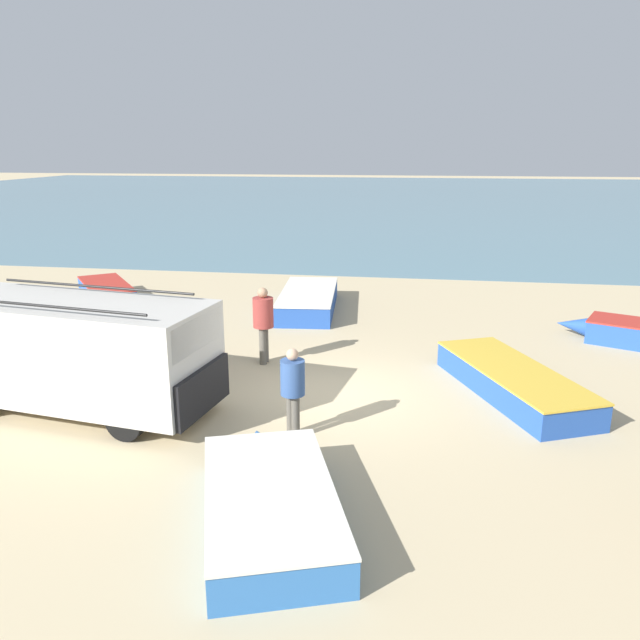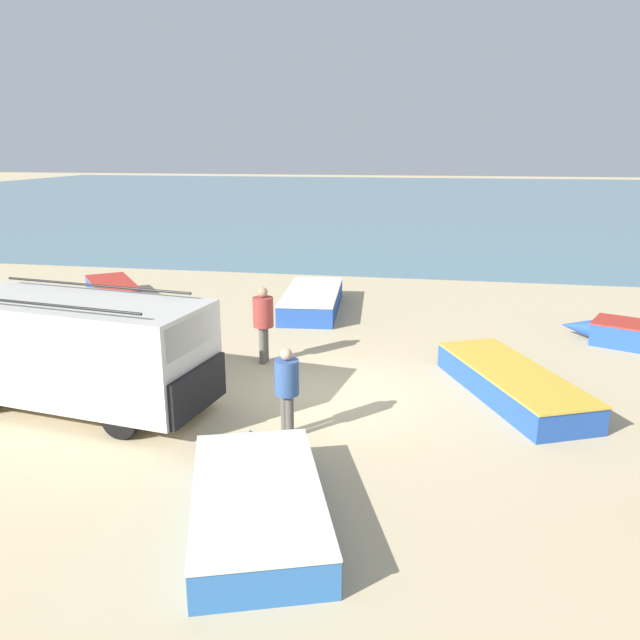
{
  "view_description": "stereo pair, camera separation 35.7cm",
  "coord_description": "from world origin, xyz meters",
  "px_view_note": "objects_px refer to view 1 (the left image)",
  "views": [
    {
      "loc": [
        1.61,
        -11.72,
        4.9
      ],
      "look_at": [
        -0.59,
        2.07,
        1.0
      ],
      "focal_mm": 35.0,
      "sensor_mm": 36.0,
      "label": 1
    },
    {
      "loc": [
        1.96,
        -11.66,
        4.9
      ],
      "look_at": [
        -0.59,
        2.07,
        1.0
      ],
      "focal_mm": 35.0,
      "sensor_mm": 36.0,
      "label": 2
    }
  ],
  "objects_px": {
    "fishing_rowboat_0": "(509,379)",
    "fishing_rowboat_1": "(309,299)",
    "fisherman_0": "(293,384)",
    "fishing_rowboat_3": "(107,293)",
    "fishing_rowboat_4": "(269,502)",
    "parked_van": "(76,350)",
    "fisherman_1": "(263,318)"
  },
  "relations": [
    {
      "from": "fishing_rowboat_0",
      "to": "fishing_rowboat_1",
      "type": "bearing_deg",
      "value": 17.03
    },
    {
      "from": "fishing_rowboat_1",
      "to": "fisherman_0",
      "type": "relative_size",
      "value": 3.19
    },
    {
      "from": "fishing_rowboat_3",
      "to": "fisherman_0",
      "type": "xyz_separation_m",
      "value": [
        7.94,
        -8.67,
        0.67
      ]
    },
    {
      "from": "fishing_rowboat_4",
      "to": "fisherman_0",
      "type": "relative_size",
      "value": 2.59
    },
    {
      "from": "parked_van",
      "to": "fisherman_1",
      "type": "relative_size",
      "value": 3.1
    },
    {
      "from": "fishing_rowboat_0",
      "to": "fishing_rowboat_1",
      "type": "xyz_separation_m",
      "value": [
        -5.27,
        6.04,
        0.03
      ]
    },
    {
      "from": "fishing_rowboat_0",
      "to": "fisherman_0",
      "type": "xyz_separation_m",
      "value": [
        -3.98,
        -2.71,
        0.68
      ]
    },
    {
      "from": "parked_van",
      "to": "fishing_rowboat_0",
      "type": "distance_m",
      "value": 8.59
    },
    {
      "from": "parked_van",
      "to": "fishing_rowboat_3",
      "type": "xyz_separation_m",
      "value": [
        -3.67,
        8.16,
        -0.89
      ]
    },
    {
      "from": "parked_van",
      "to": "fisherman_1",
      "type": "distance_m",
      "value": 4.23
    },
    {
      "from": "parked_van",
      "to": "fishing_rowboat_4",
      "type": "xyz_separation_m",
      "value": [
        4.46,
        -3.06,
        -0.91
      ]
    },
    {
      "from": "fishing_rowboat_0",
      "to": "fisherman_1",
      "type": "distance_m",
      "value": 5.56
    },
    {
      "from": "fishing_rowboat_1",
      "to": "fisherman_1",
      "type": "height_order",
      "value": "fisherman_1"
    },
    {
      "from": "fishing_rowboat_0",
      "to": "fishing_rowboat_3",
      "type": "bearing_deg",
      "value": 39.42
    },
    {
      "from": "fishing_rowboat_1",
      "to": "fishing_rowboat_4",
      "type": "bearing_deg",
      "value": -177.47
    },
    {
      "from": "fisherman_1",
      "to": "fishing_rowboat_4",
      "type": "bearing_deg",
      "value": -72.61
    },
    {
      "from": "parked_van",
      "to": "fisherman_0",
      "type": "relative_size",
      "value": 3.47
    },
    {
      "from": "fishing_rowboat_3",
      "to": "fisherman_1",
      "type": "xyz_separation_m",
      "value": [
        6.51,
        -5.02,
        0.78
      ]
    },
    {
      "from": "fishing_rowboat_1",
      "to": "fisherman_1",
      "type": "xyz_separation_m",
      "value": [
        -0.15,
        -5.11,
        0.77
      ]
    },
    {
      "from": "fishing_rowboat_1",
      "to": "fishing_rowboat_3",
      "type": "distance_m",
      "value": 6.66
    },
    {
      "from": "fisherman_0",
      "to": "fisherman_1",
      "type": "distance_m",
      "value": 3.92
    },
    {
      "from": "fishing_rowboat_3",
      "to": "fisherman_1",
      "type": "height_order",
      "value": "fisherman_1"
    },
    {
      "from": "parked_van",
      "to": "fishing_rowboat_1",
      "type": "height_order",
      "value": "parked_van"
    },
    {
      "from": "fishing_rowboat_4",
      "to": "fisherman_1",
      "type": "bearing_deg",
      "value": -4.39
    },
    {
      "from": "fisherman_1",
      "to": "fishing_rowboat_3",
      "type": "bearing_deg",
      "value": 145.08
    },
    {
      "from": "fishing_rowboat_3",
      "to": "fisherman_0",
      "type": "height_order",
      "value": "fisherman_0"
    },
    {
      "from": "fishing_rowboat_0",
      "to": "parked_van",
      "type": "bearing_deg",
      "value": 80.89
    },
    {
      "from": "fishing_rowboat_1",
      "to": "fishing_rowboat_4",
      "type": "distance_m",
      "value": 11.4
    },
    {
      "from": "parked_van",
      "to": "fisherman_1",
      "type": "bearing_deg",
      "value": 56.45
    },
    {
      "from": "parked_van",
      "to": "fishing_rowboat_0",
      "type": "xyz_separation_m",
      "value": [
        8.26,
        2.2,
        -0.91
      ]
    },
    {
      "from": "fisherman_0",
      "to": "fisherman_1",
      "type": "bearing_deg",
      "value": -112.13
    },
    {
      "from": "fishing_rowboat_3",
      "to": "fisherman_0",
      "type": "bearing_deg",
      "value": 4.46
    }
  ]
}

